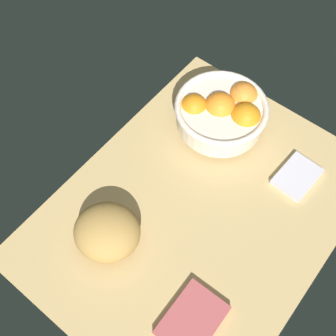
% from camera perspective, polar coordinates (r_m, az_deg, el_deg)
% --- Properties ---
extents(ground_plane, '(0.77, 0.58, 0.03)m').
position_cam_1_polar(ground_plane, '(1.04, 3.82, -5.71)').
color(ground_plane, tan).
extents(fruit_bowl, '(0.23, 0.23, 0.11)m').
position_cam_1_polar(fruit_bowl, '(1.11, 7.04, 7.17)').
color(fruit_bowl, beige).
rests_on(fruit_bowl, ground).
extents(bread_loaf, '(0.17, 0.18, 0.09)m').
position_cam_1_polar(bread_loaf, '(0.97, -7.84, -8.13)').
color(bread_loaf, '#B38845').
rests_on(bread_loaf, ground).
extents(napkin_folded, '(0.12, 0.09, 0.01)m').
position_cam_1_polar(napkin_folded, '(1.10, 16.26, -1.04)').
color(napkin_folded, silver).
rests_on(napkin_folded, ground).
extents(napkin_spare, '(0.14, 0.10, 0.02)m').
position_cam_1_polar(napkin_spare, '(0.94, 3.15, -18.94)').
color(napkin_spare, '#B04E50').
rests_on(napkin_spare, ground).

